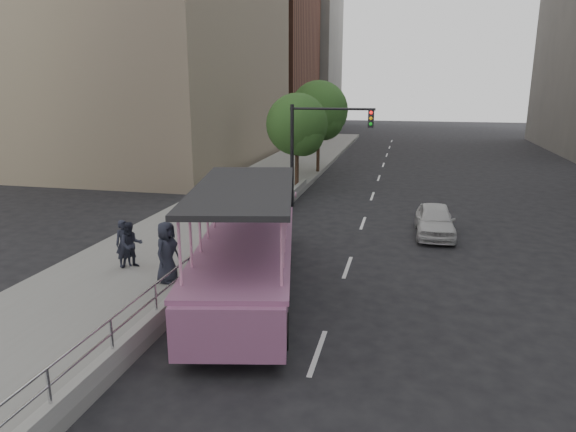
# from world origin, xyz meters

# --- Properties ---
(ground) EXTENTS (160.00, 160.00, 0.00)m
(ground) POSITION_xyz_m (0.00, 0.00, 0.00)
(ground) COLOR black
(sidewalk) EXTENTS (5.50, 80.00, 0.30)m
(sidewalk) POSITION_xyz_m (-5.75, 10.00, 0.15)
(sidewalk) COLOR gray
(sidewalk) RESTS_ON ground
(kerb_wall) EXTENTS (0.24, 30.00, 0.36)m
(kerb_wall) POSITION_xyz_m (-3.12, 2.00, 0.48)
(kerb_wall) COLOR #9F9F9A
(kerb_wall) RESTS_ON sidewalk
(guardrail) EXTENTS (0.07, 22.00, 0.71)m
(guardrail) POSITION_xyz_m (-3.12, 2.00, 1.14)
(guardrail) COLOR silver
(guardrail) RESTS_ON kerb_wall
(duck_boat) EXTENTS (4.62, 10.70, 3.46)m
(duck_boat) POSITION_xyz_m (-1.81, 1.67, 1.28)
(duck_boat) COLOR black
(duck_boat) RESTS_ON ground
(car) EXTENTS (1.62, 3.87, 1.31)m
(car) POSITION_xyz_m (4.08, 8.73, 0.65)
(car) COLOR silver
(car) RESTS_ON ground
(pedestrian_near) EXTENTS (0.67, 0.68, 1.58)m
(pedestrian_near) POSITION_xyz_m (-6.09, 1.62, 1.09)
(pedestrian_near) COLOR #232634
(pedestrian_near) RESTS_ON sidewalk
(pedestrian_mid) EXTENTS (0.95, 0.91, 1.53)m
(pedestrian_mid) POSITION_xyz_m (-5.84, 1.60, 1.07)
(pedestrian_mid) COLOR #232634
(pedestrian_mid) RESTS_ON sidewalk
(pedestrian_far) EXTENTS (0.77, 1.03, 1.89)m
(pedestrian_far) POSITION_xyz_m (-4.11, 0.69, 1.25)
(pedestrian_far) COLOR #232634
(pedestrian_far) RESTS_ON sidewalk
(parking_sign) EXTENTS (0.16, 0.62, 2.79)m
(parking_sign) POSITION_xyz_m (-3.00, 5.29, 1.75)
(parking_sign) COLOR black
(parking_sign) RESTS_ON ground
(traffic_signal) EXTENTS (4.20, 0.32, 5.20)m
(traffic_signal) POSITION_xyz_m (-1.70, 12.50, 3.50)
(traffic_signal) COLOR black
(traffic_signal) RESTS_ON ground
(street_tree_near) EXTENTS (3.52, 3.52, 5.72)m
(street_tree_near) POSITION_xyz_m (-3.30, 15.93, 3.82)
(street_tree_near) COLOR #342217
(street_tree_near) RESTS_ON ground
(street_tree_far) EXTENTS (3.97, 3.97, 6.45)m
(street_tree_far) POSITION_xyz_m (-3.10, 21.93, 4.31)
(street_tree_far) COLOR #342217
(street_tree_far) RESTS_ON ground
(midrise_brick) EXTENTS (18.00, 16.00, 26.00)m
(midrise_brick) POSITION_xyz_m (-18.00, 48.00, 13.00)
(midrise_brick) COLOR brown
(midrise_brick) RESTS_ON ground
(midrise_stone_b) EXTENTS (16.00, 14.00, 20.00)m
(midrise_stone_b) POSITION_xyz_m (-16.00, 64.00, 10.00)
(midrise_stone_b) COLOR gray
(midrise_stone_b) RESTS_ON ground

